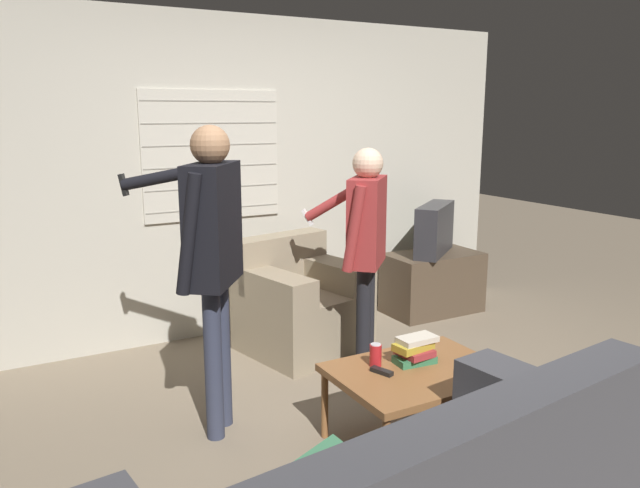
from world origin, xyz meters
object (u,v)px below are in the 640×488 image
at_px(tv, 434,229).
at_px(spare_remote, 382,371).
at_px(person_left_standing, 211,242).
at_px(soda_can, 376,355).
at_px(person_right_standing, 365,235).
at_px(armchair_beige, 299,304).
at_px(book_stack, 415,350).
at_px(coffee_table, 418,376).

distance_m(tv, spare_remote, 2.51).
relative_size(person_left_standing, soda_can, 13.79).
bearing_deg(person_right_standing, armchair_beige, 58.70).
height_order(tv, book_stack, tv).
xyz_separation_m(tv, soda_can, (-1.73, -1.65, -0.27)).
bearing_deg(coffee_table, person_right_standing, 74.68).
xyz_separation_m(coffee_table, book_stack, (0.04, 0.08, 0.11)).
relative_size(coffee_table, soda_can, 7.19).
bearing_deg(coffee_table, soda_can, 139.10).
distance_m(armchair_beige, person_left_standing, 1.55).
bearing_deg(tv, person_left_standing, -13.30).
bearing_deg(spare_remote, person_left_standing, 119.63).
height_order(tv, spare_remote, tv).
bearing_deg(person_right_standing, spare_remote, -164.24).
bearing_deg(tv, person_right_standing, -4.45).
xyz_separation_m(person_left_standing, person_right_standing, (1.17, 0.28, -0.12)).
distance_m(person_left_standing, spare_remote, 1.15).
bearing_deg(tv, coffee_table, 11.20).
bearing_deg(person_left_standing, tv, -28.18).
xyz_separation_m(book_stack, soda_can, (-0.22, 0.07, -0.01)).
distance_m(book_stack, soda_can, 0.23).
relative_size(tv, person_left_standing, 0.39).
bearing_deg(person_left_standing, spare_remote, -93.96).
xyz_separation_m(soda_can, spare_remote, (-0.03, -0.10, -0.05)).
xyz_separation_m(armchair_beige, coffee_table, (-0.08, -1.58, 0.04)).
distance_m(soda_can, spare_remote, 0.12).
height_order(coffee_table, person_left_standing, person_left_standing).
xyz_separation_m(coffee_table, person_right_standing, (0.26, 0.94, 0.60)).
bearing_deg(book_stack, person_right_standing, 75.68).
bearing_deg(book_stack, spare_remote, -171.77).
relative_size(tv, book_stack, 2.63).
relative_size(coffee_table, spare_remote, 6.66).
distance_m(person_left_standing, soda_can, 1.09).
height_order(coffee_table, book_stack, book_stack).
distance_m(coffee_table, tv, 2.41).
bearing_deg(spare_remote, soda_can, 55.06).
xyz_separation_m(coffee_table, spare_remote, (-0.20, 0.05, 0.05)).
relative_size(person_left_standing, book_stack, 6.82).
xyz_separation_m(person_left_standing, spare_remote, (0.71, -0.62, -0.66)).
bearing_deg(tv, armchair_beige, -29.48).
distance_m(tv, soda_can, 2.41).
distance_m(armchair_beige, person_right_standing, 0.92).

